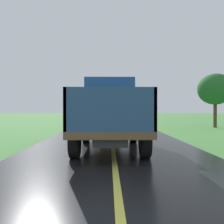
{
  "coord_description": "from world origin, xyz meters",
  "views": [
    {
      "loc": [
        -0.15,
        0.28,
        1.52
      ],
      "look_at": [
        0.01,
        12.67,
        1.4
      ],
      "focal_mm": 37.23,
      "sensor_mm": 36.0,
      "label": 1
    }
  ],
  "objects": [
    {
      "name": "banana_truck_far",
      "position": [
        -0.25,
        23.81,
        1.47
      ],
      "size": [
        2.38,
        5.81,
        2.8
      ],
      "color": "#2D2D30",
      "rests_on": "road_surface"
    },
    {
      "name": "roadside_tree_mid_right",
      "position": [
        8.94,
        19.98,
        3.26
      ],
      "size": [
        2.94,
        2.94,
        4.6
      ],
      "color": "#4C3823",
      "rests_on": "ground"
    },
    {
      "name": "banana_truck_near",
      "position": [
        -0.12,
        9.67,
        1.48
      ],
      "size": [
        2.38,
        5.82,
        2.8
      ],
      "color": "#2D2D30",
      "rests_on": "road_surface"
    }
  ]
}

